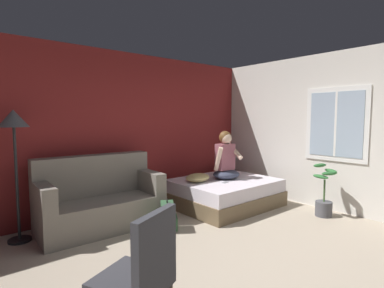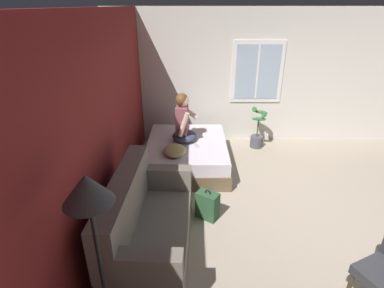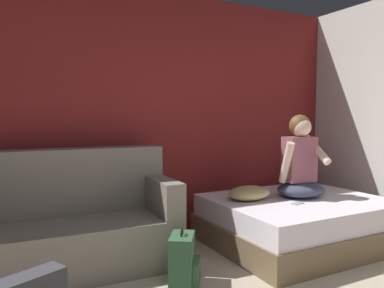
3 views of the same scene
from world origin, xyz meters
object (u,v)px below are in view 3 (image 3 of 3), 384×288
Objects in this scene: backpack at (183,261)px; cell_phone at (297,203)px; bed at (297,221)px; person_seated at (300,164)px; couch at (76,224)px; throw_pillow at (249,193)px.

cell_phone is (1.31, 0.13, 0.29)m from backpack.
bed is 0.61m from person_seated.
cell_phone is at bearing 5.87° from backpack.
person_seated is at bearing 120.28° from cell_phone.
cell_phone is at bearing -134.91° from bed.
cell_phone reaches higher than backpack.
couch is 1.98× the size of person_seated.
bed is at bearing -11.01° from couch.
person_seated is 1.82× the size of throw_pillow.
backpack is (-1.57, -0.38, -0.64)m from person_seated.
person_seated is (0.08, 0.06, 0.60)m from bed.
backpack is at bearing -166.45° from person_seated.
throw_pillow is (-0.49, 0.19, 0.31)m from bed.
bed is 0.61m from throw_pillow.
person_seated reaches higher than cell_phone.
cell_phone is (-0.18, -0.18, 0.25)m from bed.
throw_pillow is (-0.57, 0.13, -0.29)m from person_seated.
person_seated is 0.65m from throw_pillow.
backpack is at bearing -47.22° from couch.
couch is at bearing 172.13° from throw_pillow.
cell_phone reaches higher than bed.
couch is at bearing -119.52° from cell_phone.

